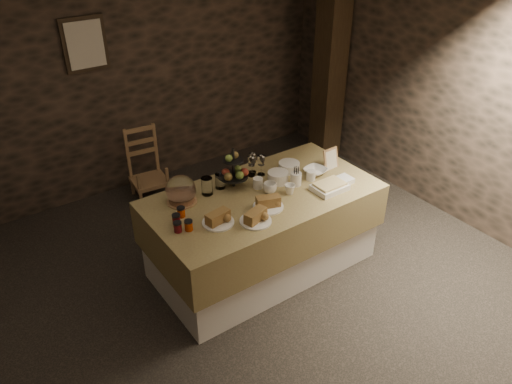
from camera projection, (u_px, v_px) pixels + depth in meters
ground_plane at (234, 308)px, 4.32m from camera, size 5.50×5.00×0.01m
room_shell at (229, 146)px, 3.50m from camera, size 5.52×5.02×2.60m
buffet_table at (263, 226)px, 4.56m from camera, size 2.04×1.09×0.81m
chair at (146, 167)px, 5.72m from camera, size 0.42×0.41×0.65m
timber_column at (331, 61)px, 6.08m from camera, size 0.30×0.30×2.60m
framed_picture at (85, 44)px, 5.04m from camera, size 0.45×0.04×0.55m
plate_stack_a at (278, 177)px, 4.53m from camera, size 0.19×0.19×0.10m
plate_stack_b at (289, 167)px, 4.71m from camera, size 0.20×0.20×0.08m
cutlery_holder at (296, 179)px, 4.48m from camera, size 0.10×0.10×0.12m
cup_a at (270, 188)px, 4.37m from camera, size 0.13×0.13×0.10m
cup_b at (290, 189)px, 4.36m from camera, size 0.12×0.12×0.09m
mug_c at (258, 183)px, 4.45m from camera, size 0.09×0.09×0.09m
mug_d at (311, 175)px, 4.57m from camera, size 0.08×0.08×0.09m
bowl at (316, 171)px, 4.68m from camera, size 0.24×0.24×0.05m
cake_dome at (181, 191)px, 4.21m from camera, size 0.26×0.26×0.26m
fruit_stand at (234, 172)px, 4.42m from camera, size 0.26×0.26×0.37m
bread_platter_left at (218, 219)px, 3.98m from camera, size 0.26×0.26×0.11m
bread_platter_center at (256, 218)px, 3.99m from camera, size 0.26×0.26×0.11m
bread_platter_right at (268, 203)px, 4.17m from camera, size 0.26×0.26×0.11m
jam_jars at (181, 221)px, 3.95m from camera, size 0.18×0.26×0.07m
tart_dish at (330, 187)px, 4.42m from camera, size 0.30×0.22×0.07m
square_dish at (344, 180)px, 4.54m from camera, size 0.14×0.14×0.04m
menu_frame at (331, 159)px, 4.74m from camera, size 0.17×0.07×0.22m
storage_jar_a at (207, 186)px, 4.34m from camera, size 0.10×0.10×0.16m
storage_jar_b at (220, 181)px, 4.43m from camera, size 0.09×0.09×0.14m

